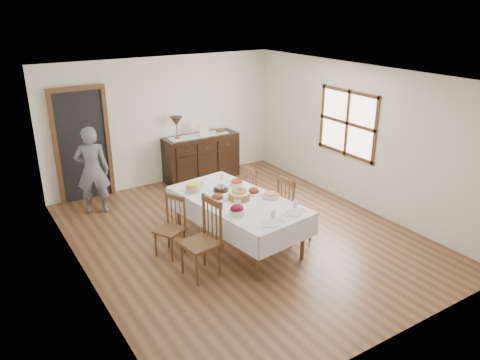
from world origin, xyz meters
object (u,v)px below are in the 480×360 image
chair_left_near (204,238)px  chair_left_far (171,226)px  chair_right_near (292,208)px  dining_table (237,204)px  sideboard (201,157)px  table_lamp (176,122)px  person (92,168)px  chair_right_far (256,194)px

chair_left_near → chair_left_far: 0.78m
chair_right_near → dining_table: bearing=69.2°
sideboard → table_lamp: bearing=175.1°
table_lamp → sideboard: bearing=-4.9°
chair_left_near → chair_left_far: (-0.14, 0.76, -0.10)m
sideboard → person: (-2.43, -0.49, 0.37)m
chair_right_far → person: bearing=50.0°
chair_left_near → chair_right_far: 1.89m
dining_table → chair_left_near: size_ratio=2.16×
chair_left_far → chair_right_near: (1.80, -0.63, 0.09)m
chair_left_near → chair_right_far: bearing=117.2°
chair_left_near → chair_right_near: 1.67m
chair_left_far → chair_right_far: chair_right_far is taller
chair_left_near → chair_right_far: size_ratio=1.12×
chair_right_near → chair_right_far: 0.90m
chair_left_near → person: person is taller
chair_left_far → chair_right_far: bearing=71.5°
dining_table → chair_left_far: size_ratio=2.62×
chair_right_near → person: (-2.34, 2.74, 0.30)m
chair_left_far → chair_right_near: 1.91m
chair_left_far → person: (-0.54, 2.12, 0.39)m
sideboard → table_lamp: size_ratio=3.49×
chair_left_near → chair_right_far: (1.58, 1.04, -0.06)m
chair_left_far → table_lamp: table_lamp is taller
chair_right_far → table_lamp: bearing=7.5°
chair_left_near → table_lamp: bearing=154.1°
chair_right_far → chair_right_near: bearing=-175.6°
chair_left_near → chair_right_near: size_ratio=1.02×
dining_table → sideboard: size_ratio=1.50×
dining_table → sideboard: 3.05m
chair_right_far → person: size_ratio=0.58×
chair_left_near → chair_right_near: (1.66, 0.14, -0.01)m
chair_left_far → sideboard: size_ratio=0.57×
chair_left_far → chair_right_near: size_ratio=0.84×
chair_left_far → dining_table: bearing=45.8°
chair_left_near → chair_right_far: chair_left_near is taller
chair_left_far → chair_right_near: bearing=43.3°
dining_table → chair_left_far: bearing=155.7°
chair_left_near → person: (-0.68, 2.88, 0.29)m
dining_table → table_lamp: (0.39, 2.95, 0.63)m
chair_left_near → chair_left_far: chair_left_near is taller
chair_left_near → sideboard: size_ratio=0.70×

